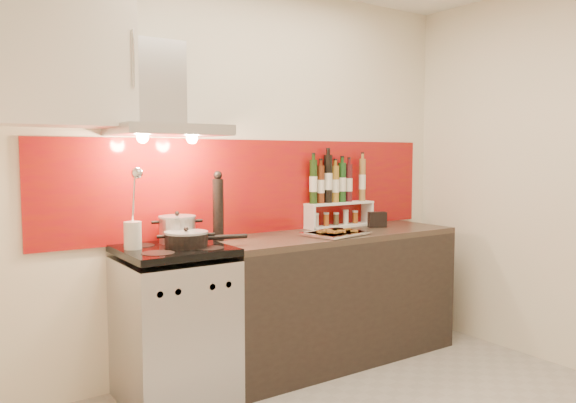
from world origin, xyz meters
TOP-DOWN VIEW (x-y plane):
  - back_wall at (0.00, 1.40)m, footprint 3.40×0.02m
  - left_wall at (-1.70, 0.00)m, footprint 0.02×2.80m
  - backsplash at (0.05, 1.39)m, footprint 3.00×0.02m
  - range_stove at (-0.70, 1.10)m, footprint 0.60×0.60m
  - counter at (0.50, 1.10)m, footprint 1.80×0.60m
  - range_hood at (-0.70, 1.24)m, footprint 0.62×0.50m
  - upper_cabinet at (-1.25, 1.22)m, footprint 0.70×0.35m
  - stock_pot at (-0.62, 1.23)m, footprint 0.22×0.22m
  - saute_pan at (-0.63, 1.05)m, footprint 0.48×0.25m
  - utensil_jar at (-0.92, 1.15)m, footprint 0.10×0.15m
  - pepper_mill at (-0.35, 1.21)m, footprint 0.07×0.07m
  - step_shelf at (0.69, 1.33)m, footprint 0.57×0.16m
  - caddy_box at (0.92, 1.13)m, footprint 0.14×0.10m
  - baking_tray at (0.41, 0.99)m, footprint 0.46×0.38m

SIDE VIEW (x-z plane):
  - range_stove at x=-0.70m, z-range -0.01..0.90m
  - counter at x=0.50m, z-range 0.00..0.90m
  - baking_tray at x=0.41m, z-range 0.90..0.93m
  - saute_pan at x=-0.63m, z-range 0.90..1.01m
  - caddy_box at x=0.92m, z-range 0.90..1.02m
  - stock_pot at x=-0.62m, z-range 0.90..1.09m
  - utensil_jar at x=-0.92m, z-range 0.80..1.28m
  - pepper_mill at x=-0.35m, z-range 0.89..1.33m
  - step_shelf at x=0.69m, z-range 0.88..1.41m
  - backsplash at x=0.05m, z-range 0.90..1.54m
  - back_wall at x=0.00m, z-range 0.00..2.60m
  - left_wall at x=-1.70m, z-range 0.00..2.60m
  - range_hood at x=-0.70m, z-range 1.44..2.05m
  - upper_cabinet at x=-1.25m, z-range 1.59..2.31m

